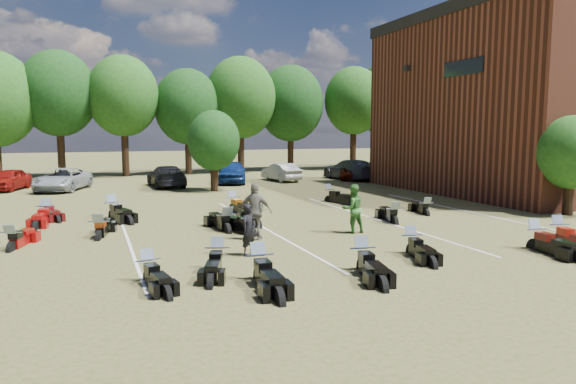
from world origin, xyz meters
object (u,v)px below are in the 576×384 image
person_green (353,209)px  motorcycle_14 (47,218)px  motorcycle_0 (149,282)px  motorcycle_7 (12,251)px  car_0 (8,179)px  motorcycle_3 (362,271)px  person_grey (255,211)px  car_4 (232,172)px  person_black (249,230)px

person_green → motorcycle_14: bearing=-36.0°
motorcycle_0 → motorcycle_7: (-3.59, 4.91, 0.00)m
car_0 → motorcycle_7: size_ratio=1.89×
person_green → motorcycle_7: person_green is taller
car_0 → motorcycle_7: bearing=-65.6°
person_green → motorcycle_3: bearing=64.1°
person_grey → motorcycle_0: 5.54m
car_4 → person_green: person_green is taller
person_black → motorcycle_14: size_ratio=0.75×
person_green → motorcycle_3: 5.20m
person_green → person_grey: person_grey is taller
person_grey → motorcycle_3: (1.44, -4.78, -0.97)m
car_4 → motorcycle_14: (-11.14, -11.29, -0.80)m
person_grey → motorcycle_3: person_grey is taller
person_black → motorcycle_0: (-3.09, -1.70, -0.77)m
person_green → motorcycle_3: person_green is taller
motorcycle_3 → motorcycle_0: bearing=-178.0°
car_0 → car_4: size_ratio=0.85×
motorcycle_0 → motorcycle_3: (5.38, -1.01, 0.00)m
car_0 → person_black: size_ratio=2.56×
car_0 → motorcycle_7: car_0 is taller
motorcycle_0 → motorcycle_7: size_ratio=0.96×
person_black → person_grey: person_grey is taller
car_4 → motorcycle_14: size_ratio=2.27×
person_grey → motorcycle_14: bearing=-15.2°
car_0 → person_grey: 21.88m
person_green → motorcycle_14: size_ratio=0.85×
car_4 → person_green: (-0.54, -18.86, 0.08)m
car_0 → motorcycle_14: size_ratio=1.92×
person_green → motorcycle_3: (-2.20, -4.62, -0.88)m
car_4 → motorcycle_0: bearing=-93.3°
car_4 → motorcycle_0: size_ratio=2.33×
motorcycle_7 → car_4: bearing=-107.9°
car_0 → person_black: 23.39m
motorcycle_14 → motorcycle_0: bearing=-93.6°
motorcycle_0 → motorcycle_7: bearing=116.3°
motorcycle_14 → person_green: bearing=-54.2°
car_0 → motorcycle_0: bearing=-58.7°
car_0 → car_4: 14.16m
car_4 → person_grey: bearing=-86.1°
car_4 → person_green: bearing=-75.1°
motorcycle_7 → person_grey: bearing=-172.9°
person_black → motorcycle_14: (-6.10, 9.48, -0.77)m
person_green → motorcycle_0: 8.44m
car_4 → motorcycle_0: car_4 is taller
car_4 → motorcycle_14: bearing=-118.1°
car_4 → motorcycle_3: (-2.74, -23.49, -0.80)m
car_0 → motorcycle_14: bearing=-59.2°
person_grey → person_green: bearing=-150.7°
car_0 → person_black: (9.10, -21.54, 0.10)m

